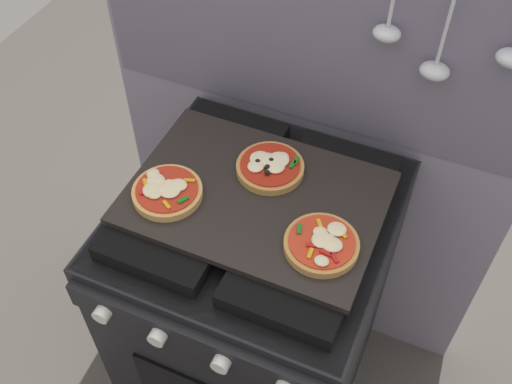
# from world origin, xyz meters

# --- Properties ---
(ground_plane) EXTENTS (4.00, 4.00, 0.00)m
(ground_plane) POSITION_xyz_m (0.00, 0.00, 0.00)
(ground_plane) COLOR #4C4742
(kitchen_backsplash) EXTENTS (1.10, 0.09, 1.55)m
(kitchen_backsplash) POSITION_xyz_m (0.00, 0.33, 0.79)
(kitchen_backsplash) COLOR gray
(kitchen_backsplash) RESTS_ON ground_plane
(stove) EXTENTS (0.60, 0.64, 0.90)m
(stove) POSITION_xyz_m (-0.00, -0.00, 0.45)
(stove) COLOR black
(stove) RESTS_ON ground_plane
(baking_tray) EXTENTS (0.54, 0.38, 0.02)m
(baking_tray) POSITION_xyz_m (0.00, 0.00, 0.91)
(baking_tray) COLOR black
(baking_tray) RESTS_ON stove
(pizza_left) EXTENTS (0.15, 0.15, 0.03)m
(pizza_left) POSITION_xyz_m (-0.17, -0.08, 0.93)
(pizza_left) COLOR tan
(pizza_left) RESTS_ON baking_tray
(pizza_right) EXTENTS (0.15, 0.15, 0.03)m
(pizza_right) POSITION_xyz_m (0.18, -0.07, 0.93)
(pizza_right) COLOR #C18947
(pizza_right) RESTS_ON baking_tray
(pizza_center) EXTENTS (0.15, 0.15, 0.03)m
(pizza_center) POSITION_xyz_m (0.00, 0.08, 0.93)
(pizza_center) COLOR #C18947
(pizza_center) RESTS_ON baking_tray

